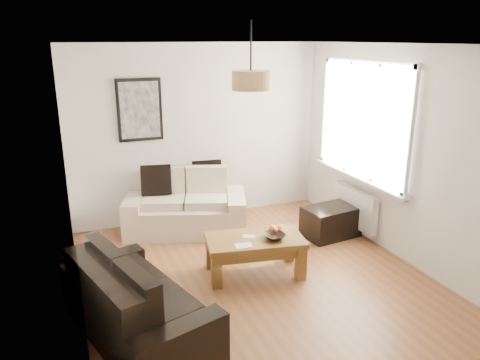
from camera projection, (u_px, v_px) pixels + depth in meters
name	position (u px, v px, depth m)	size (l,w,h in m)	color
floor	(260.00, 283.00, 5.22)	(4.50, 4.50, 0.00)	brown
ceiling	(263.00, 44.00, 4.45)	(3.80, 4.50, 0.00)	white
wall_back	(199.00, 133.00, 6.83)	(3.80, 0.04, 2.60)	silver
wall_front	(412.00, 268.00, 2.84)	(3.80, 0.04, 2.60)	silver
wall_left	(70.00, 195.00, 4.16)	(0.04, 4.50, 2.60)	silver
wall_right	(406.00, 156.00, 5.51)	(0.04, 4.50, 2.60)	silver
window_bay	(364.00, 121.00, 6.12)	(0.14, 1.90, 1.60)	white
radiator	(355.00, 207.00, 6.47)	(0.10, 0.90, 0.52)	white
poster	(140.00, 110.00, 6.38)	(0.62, 0.04, 0.87)	black
pendant_shade	(251.00, 80.00, 4.83)	(0.40, 0.40, 0.20)	tan
loveseat_cream	(186.00, 202.00, 6.55)	(1.68, 0.92, 0.83)	beige
sofa_leather	(137.00, 298.00, 4.23)	(1.73, 0.84, 0.75)	black
coffee_table	(255.00, 256.00, 5.37)	(1.11, 0.61, 0.46)	brown
ottoman	(331.00, 222.00, 6.40)	(0.74, 0.48, 0.42)	black
cushion_left	(156.00, 180.00, 6.50)	(0.42, 0.13, 0.42)	black
cushion_right	(207.00, 174.00, 6.78)	(0.42, 0.13, 0.42)	black
fruit_bowl	(274.00, 236.00, 5.27)	(0.25, 0.25, 0.06)	black
orange_a	(276.00, 230.00, 5.40)	(0.07, 0.07, 0.07)	#FF5715
orange_b	(280.00, 227.00, 5.51)	(0.06, 0.06, 0.06)	orange
orange_c	(272.00, 228.00, 5.47)	(0.09, 0.09, 0.09)	orange
papers	(244.00, 246.00, 5.10)	(0.19, 0.13, 0.01)	silver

